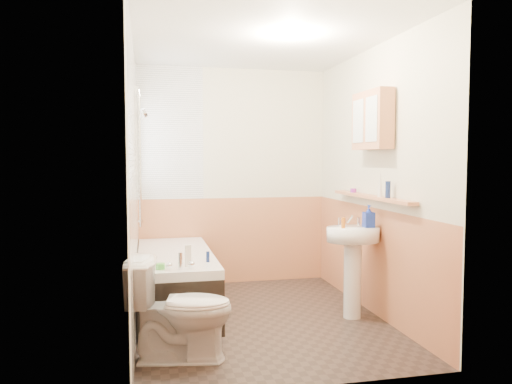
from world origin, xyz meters
TOP-DOWN VIEW (x-y plane):
  - floor at (0.00, 0.00)m, footprint 2.80×2.80m
  - ceiling at (0.00, 0.00)m, footprint 2.80×2.80m
  - wall_back at (0.00, 1.41)m, footprint 2.20×0.02m
  - wall_front at (0.00, -1.41)m, footprint 2.20×0.02m
  - wall_left at (-1.11, 0.00)m, footprint 0.02×2.80m
  - wall_right at (1.11, 0.00)m, footprint 0.02×2.80m
  - wainscot_right at (1.09, 0.00)m, footprint 0.01×2.80m
  - wainscot_front at (0.00, -1.39)m, footprint 2.20×0.01m
  - wainscot_back at (0.00, 1.39)m, footprint 2.20×0.01m
  - tile_cladding_left at (-1.09, 0.00)m, footprint 0.01×2.80m
  - tile_return_back at (-0.73, 1.39)m, footprint 0.75×0.01m
  - window at (-1.06, 0.95)m, footprint 0.03×0.79m
  - bathtub at (-0.73, 0.49)m, footprint 0.70×1.77m
  - shower_riser at (-1.04, 0.55)m, footprint 0.11×0.09m
  - toilet at (-0.76, -0.77)m, footprint 0.82×0.55m
  - sink at (0.84, -0.14)m, footprint 0.49×0.39m
  - pine_shelf at (1.04, -0.07)m, footprint 0.10×1.53m
  - medicine_cabinet at (1.01, -0.14)m, footprint 0.15×0.58m
  - foam_can at (1.04, -0.41)m, footprint 0.05×0.05m
  - green_bottle at (1.04, -0.26)m, footprint 0.05×0.05m
  - black_jar at (1.04, 0.32)m, footprint 0.08×0.08m
  - soap_bottle at (0.97, -0.18)m, footprint 0.10×0.21m
  - clear_bottle at (0.73, -0.19)m, footprint 0.04×0.04m
  - blue_gel at (-0.66, -0.19)m, footprint 0.05×0.04m
  - cream_jar at (-0.89, -0.24)m, footprint 0.10×0.10m
  - orange_bottle at (-0.47, -0.04)m, footprint 0.03×0.03m

SIDE VIEW (x-z plane):
  - floor at x=0.00m, z-range 0.00..0.00m
  - bathtub at x=-0.73m, z-range -0.06..0.64m
  - toilet at x=-0.76m, z-range 0.00..0.74m
  - wainscot_right at x=1.09m, z-range 0.00..1.00m
  - wainscot_front at x=0.00m, z-range 0.00..1.00m
  - wainscot_back at x=0.00m, z-range 0.00..1.00m
  - cream_jar at x=-0.89m, z-range 0.55..0.60m
  - sink at x=0.84m, z-range 0.12..1.07m
  - orange_bottle at x=-0.47m, z-range 0.55..0.65m
  - blue_gel at x=-0.66m, z-range 0.55..0.74m
  - soap_bottle at x=0.97m, z-range 0.84..0.93m
  - clear_bottle at x=0.73m, z-range 0.84..0.93m
  - pine_shelf at x=1.04m, z-range 1.09..1.12m
  - black_jar at x=1.04m, z-range 1.12..1.16m
  - foam_can at x=1.04m, z-range 1.12..1.26m
  - green_bottle at x=1.04m, z-range 1.12..1.35m
  - wall_back at x=0.00m, z-range 0.00..2.50m
  - wall_front at x=0.00m, z-range 0.00..2.50m
  - wall_left at x=-1.11m, z-range 0.00..2.50m
  - wall_right at x=1.11m, z-range 0.00..2.50m
  - tile_cladding_left at x=-1.09m, z-range 0.00..2.50m
  - shower_riser at x=-1.04m, z-range 0.91..2.22m
  - window at x=-1.06m, z-range 1.15..2.15m
  - tile_return_back at x=-0.73m, z-range 1.00..2.50m
  - medicine_cabinet at x=1.01m, z-range 1.54..2.07m
  - ceiling at x=0.00m, z-range 2.50..2.50m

